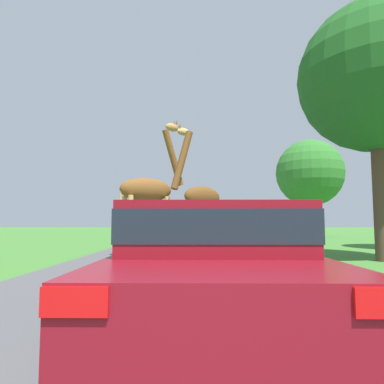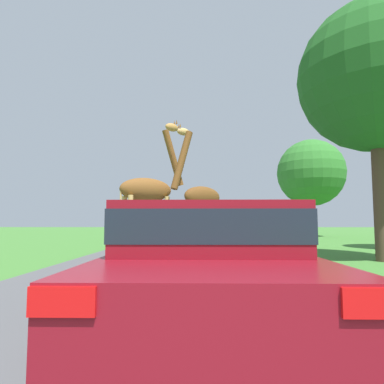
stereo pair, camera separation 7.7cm
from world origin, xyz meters
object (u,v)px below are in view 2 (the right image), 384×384
(car_queue_left, at_px, (256,232))
(tree_left_edge, at_px, (311,173))
(car_lead_maroon, at_px, (208,266))
(giraffe_companion, at_px, (149,192))
(car_queue_right, at_px, (234,229))
(tree_right_cluster, at_px, (375,77))
(car_far_ahead, at_px, (170,230))
(giraffe_near_road, at_px, (199,196))

(car_queue_left, distance_m, tree_left_edge, 14.28)
(car_lead_maroon, distance_m, car_queue_left, 13.75)
(giraffe_companion, relative_size, car_queue_right, 1.23)
(car_queue_left, bearing_deg, tree_right_cluster, -64.80)
(car_lead_maroon, xyz_separation_m, car_far_ahead, (-2.05, 19.74, -0.08))
(giraffe_companion, xyz_separation_m, car_queue_left, (4.72, 4.64, -1.62))
(giraffe_near_road, relative_size, car_queue_right, 1.20)
(car_lead_maroon, xyz_separation_m, tree_right_cluster, (5.72, 7.21, 5.22))
(car_queue_right, distance_m, car_queue_left, 9.88)
(car_lead_maroon, height_order, car_queue_left, car_lead_maroon)
(giraffe_companion, height_order, tree_right_cluster, tree_right_cluster)
(giraffe_companion, bearing_deg, car_queue_left, 102.55)
(car_lead_maroon, height_order, tree_left_edge, tree_left_edge)
(giraffe_companion, height_order, tree_left_edge, tree_left_edge)
(giraffe_companion, height_order, car_far_ahead, giraffe_companion)
(car_far_ahead, bearing_deg, tree_right_cluster, -58.21)
(giraffe_near_road, distance_m, tree_left_edge, 18.69)
(car_far_ahead, bearing_deg, tree_left_edge, 25.41)
(car_lead_maroon, xyz_separation_m, car_queue_right, (2.69, 23.35, -0.07))
(car_far_ahead, height_order, tree_right_cluster, tree_right_cluster)
(giraffe_near_road, bearing_deg, car_queue_left, -75.97)
(car_lead_maroon, distance_m, tree_right_cluster, 10.58)
(car_queue_right, distance_m, tree_right_cluster, 17.25)
(giraffe_near_road, height_order, car_lead_maroon, giraffe_near_road)
(giraffe_near_road, bearing_deg, car_lead_maroon, 140.01)
(car_queue_left, bearing_deg, giraffe_companion, -135.52)
(car_queue_right, relative_size, tree_right_cluster, 0.49)
(giraffe_near_road, relative_size, tree_left_edge, 0.61)
(giraffe_companion, xyz_separation_m, car_queue_right, (4.64, 14.52, -1.64))
(giraffe_near_road, height_order, tree_right_cluster, tree_right_cluster)
(giraffe_companion, relative_size, car_lead_maroon, 1.30)
(car_lead_maroon, bearing_deg, car_far_ahead, 95.92)
(giraffe_near_road, height_order, car_far_ahead, giraffe_near_road)
(car_lead_maroon, distance_m, car_queue_right, 23.51)
(car_lead_maroon, relative_size, tree_right_cluster, 0.47)
(car_lead_maroon, xyz_separation_m, car_queue_left, (2.78, 13.47, -0.05))
(car_queue_right, height_order, car_far_ahead, car_queue_right)
(car_queue_left, distance_m, car_far_ahead, 7.92)
(tree_left_edge, bearing_deg, car_queue_right, -164.68)
(tree_right_cluster, bearing_deg, giraffe_companion, 168.08)
(car_queue_right, xyz_separation_m, tree_left_edge, (6.76, 1.85, 4.69))
(car_queue_right, bearing_deg, car_queue_left, -89.51)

